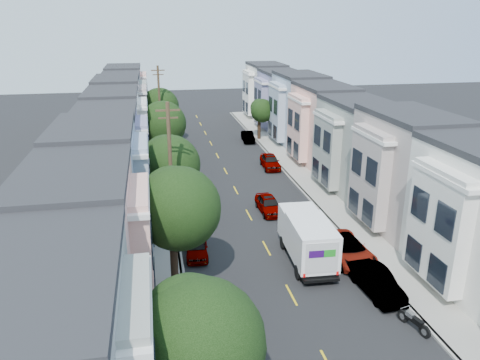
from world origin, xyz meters
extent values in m
plane|color=black|center=(0.00, 0.00, 0.00)|extent=(160.00, 160.00, 0.00)
cube|color=black|center=(0.00, 15.00, 0.01)|extent=(12.00, 70.00, 0.02)
cube|color=gray|center=(-6.05, 15.00, 0.07)|extent=(0.30, 70.00, 0.15)
cube|color=gray|center=(6.05, 15.00, 0.07)|extent=(0.30, 70.00, 0.15)
cube|color=gray|center=(-7.35, 15.00, 0.07)|extent=(2.60, 70.00, 0.15)
cube|color=gray|center=(7.35, 15.00, 0.07)|extent=(2.60, 70.00, 0.15)
cube|color=gold|center=(0.00, 15.00, 0.00)|extent=(0.12, 70.00, 0.01)
cube|color=#969B92|center=(-11.15, 15.00, 0.00)|extent=(5.00, 70.00, 8.50)
cube|color=#969B92|center=(11.15, 15.00, 0.00)|extent=(5.00, 70.00, 8.50)
sphere|color=#274217|center=(-6.30, -15.07, 4.57)|extent=(4.65, 4.65, 4.65)
cylinder|color=black|center=(-6.60, -4.61, 1.86)|extent=(0.44, 0.44, 3.73)
sphere|color=#274217|center=(-6.30, -4.61, 5.37)|extent=(4.70, 4.70, 4.70)
cylinder|color=black|center=(-6.60, 6.00, 1.50)|extent=(0.44, 0.44, 3.01)
sphere|color=#274217|center=(-6.30, 6.00, 4.65)|extent=(4.70, 4.70, 4.70)
cylinder|color=black|center=(-6.60, 19.34, 1.71)|extent=(0.44, 0.44, 3.41)
sphere|color=#274217|center=(-6.30, 19.34, 5.06)|extent=(4.70, 4.70, 4.70)
cylinder|color=black|center=(-6.60, 30.81, 1.60)|extent=(0.44, 0.44, 3.21)
sphere|color=#274217|center=(-6.30, 30.81, 4.85)|extent=(4.70, 4.70, 4.70)
cylinder|color=black|center=(6.60, 30.80, 1.39)|extent=(0.44, 0.44, 2.79)
sphere|color=#274217|center=(6.90, 30.80, 3.87)|extent=(3.10, 3.10, 3.10)
cylinder|color=#42301E|center=(-6.30, 2.00, 5.00)|extent=(0.26, 0.26, 10.00)
cube|color=#42301E|center=(-6.30, 2.00, 9.60)|extent=(1.60, 0.12, 0.12)
cylinder|color=#42301E|center=(-6.30, 28.00, 5.00)|extent=(0.26, 0.26, 10.00)
cube|color=#42301E|center=(-6.30, 28.00, 9.60)|extent=(1.60, 0.12, 0.12)
cube|color=white|center=(2.14, -3.19, 1.90)|extent=(2.44, 4.38, 2.39)
cube|color=white|center=(2.14, 0.02, 1.80)|extent=(2.44, 2.04, 2.20)
cube|color=black|center=(2.14, -2.27, 0.58)|extent=(2.25, 6.29, 0.24)
cube|color=#2D0A51|center=(1.78, -5.38, 2.19)|extent=(0.92, 0.04, 0.45)
cube|color=#198C1E|center=(2.60, -5.38, 2.19)|extent=(0.71, 0.04, 0.45)
cylinder|color=black|center=(1.04, -4.39, 0.46)|extent=(0.29, 0.92, 0.92)
cylinder|color=black|center=(3.24, -4.39, 0.46)|extent=(0.29, 0.92, 0.92)
cylinder|color=black|center=(1.04, -0.29, 0.46)|extent=(0.29, 0.92, 0.92)
cylinder|color=black|center=(3.24, -0.29, 0.46)|extent=(0.29, 0.92, 0.92)
imported|color=black|center=(1.73, 6.32, 0.69)|extent=(1.76, 4.32, 1.39)
imported|color=#091334|center=(-4.90, -8.84, 0.71)|extent=(1.76, 4.35, 1.42)
imported|color=#A8AABF|center=(-4.90, -0.11, 0.62)|extent=(1.72, 3.91, 1.24)
imported|color=#3A0B11|center=(-4.90, 11.70, 0.69)|extent=(2.36, 4.76, 1.38)
imported|color=#424242|center=(4.90, -6.71, 0.73)|extent=(1.86, 4.49, 1.46)
imported|color=silver|center=(4.90, -2.56, 0.74)|extent=(2.61, 5.38, 1.48)
imported|color=black|center=(4.90, 18.17, 0.75)|extent=(2.01, 4.69, 1.49)
imported|color=black|center=(4.90, 29.91, 0.66)|extent=(1.62, 4.01, 1.31)
cylinder|color=black|center=(5.27, -9.49, 0.34)|extent=(0.13, 0.68, 0.68)
cylinder|color=black|center=(5.27, -10.98, 0.34)|extent=(0.13, 0.68, 0.68)
cube|color=black|center=(5.27, -10.24, 0.53)|extent=(0.23, 1.16, 0.19)
cube|color=#B2B2B2|center=(5.27, -9.97, 0.74)|extent=(0.30, 0.47, 0.23)
camera|label=1|loc=(-7.37, -28.55, 15.17)|focal=35.00mm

